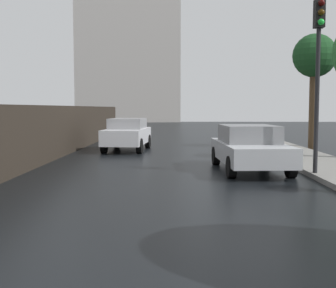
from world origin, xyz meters
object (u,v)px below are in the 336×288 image
Objects in this scene: car_white_mid_road at (127,134)px; street_tree_mid at (315,59)px; car_silver_near_kerb at (249,147)px; traffic_light at (318,55)px.

car_white_mid_road is 0.76× the size of street_tree_mid.
car_white_mid_road is (-4.47, 6.41, 0.05)m from car_silver_near_kerb.
street_tree_mid is (4.18, 7.27, 3.47)m from car_silver_near_kerb.
traffic_light is at bearing 131.68° from car_white_mid_road.
street_tree_mid is (2.60, 8.75, 0.82)m from traffic_light.
street_tree_mid is at bearing 57.06° from car_silver_near_kerb.
car_silver_near_kerb is 0.84× the size of street_tree_mid.
traffic_light is at bearing -46.26° from car_silver_near_kerb.
car_white_mid_road is at bearing 121.83° from car_silver_near_kerb.
car_silver_near_kerb is 0.96× the size of traffic_light.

